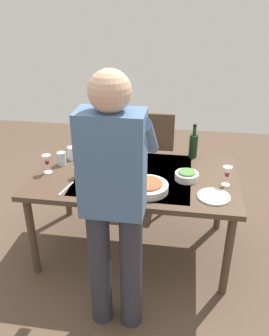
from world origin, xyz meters
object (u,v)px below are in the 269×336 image
(person_server, at_px, (114,197))
(dinner_plate_near, at_px, (214,197))
(side_bowl_salad, at_px, (187,176))
(water_cup_far_left, at_px, (72,153))
(water_cup_near_right, at_px, (78,172))
(dining_table, at_px, (134,181))
(water_cup_far_right, at_px, (62,159))
(wine_glass_left, at_px, (47,161))
(water_cup_near_left, at_px, (87,176))
(chair_near, at_px, (153,153))
(serving_bowl_pasta, at_px, (147,187))
(wine_bottle, at_px, (193,145))
(wine_glass_right, at_px, (227,173))

(person_server, distance_m, dinner_plate_near, 0.80)
(person_server, distance_m, side_bowl_salad, 0.84)
(water_cup_far_left, bearing_deg, water_cup_near_right, 116.07)
(dining_table, height_order, water_cup_far_right, water_cup_far_right)
(wine_glass_left, height_order, water_cup_near_left, wine_glass_left)
(dining_table, relative_size, chair_near, 1.75)
(chair_near, height_order, wine_glass_left, chair_near)
(water_cup_far_right, height_order, serving_bowl_pasta, water_cup_far_right)
(side_bowl_salad, bearing_deg, water_cup_near_right, 6.44)
(water_cup_near_left, relative_size, side_bowl_salad, 0.57)
(dining_table, xyz_separation_m, water_cup_far_right, (0.62, -0.07, 0.12))
(chair_near, bearing_deg, wine_glass_left, 51.83)
(chair_near, distance_m, water_cup_near_right, 1.12)
(water_cup_near_right, bearing_deg, dining_table, -163.32)
(wine_glass_left, xyz_separation_m, side_bowl_salad, (-1.08, -0.05, -0.07))
(wine_glass_left, bearing_deg, chair_near, -128.17)
(chair_near, bearing_deg, dining_table, 85.85)
(wine_bottle, xyz_separation_m, water_cup_near_right, (0.87, 0.51, -0.07))
(water_cup_far_left, bearing_deg, dinner_plate_near, 158.93)
(water_cup_far_left, bearing_deg, dining_table, 161.93)
(wine_glass_right, relative_size, serving_bowl_pasta, 0.50)
(serving_bowl_pasta, bearing_deg, water_cup_far_right, -22.94)
(water_cup_near_right, relative_size, side_bowl_salad, 0.50)
(person_server, relative_size, water_cup_near_left, 16.33)
(wine_bottle, xyz_separation_m, water_cup_near_left, (0.77, 0.57, -0.06))
(person_server, relative_size, wine_glass_left, 11.19)
(dinner_plate_near, bearing_deg, wine_bottle, -76.94)
(dining_table, bearing_deg, wine_glass_right, 173.75)
(wine_bottle, relative_size, water_cup_near_right, 3.28)
(wine_glass_left, relative_size, water_cup_near_right, 1.67)
(dining_table, relative_size, person_server, 0.94)
(water_cup_near_right, height_order, side_bowl_salad, water_cup_near_right)
(wine_glass_right, height_order, water_cup_far_right, wine_glass_right)
(water_cup_near_left, relative_size, serving_bowl_pasta, 0.34)
(water_cup_near_left, height_order, dinner_plate_near, water_cup_near_left)
(water_cup_far_left, bearing_deg, wine_glass_right, 168.29)
(wine_glass_right, height_order, water_cup_near_right, wine_glass_right)
(water_cup_near_right, distance_m, side_bowl_salad, 0.83)
(wine_bottle, height_order, wine_glass_right, wine_bottle)
(person_server, xyz_separation_m, water_cup_far_right, (0.61, -0.81, -0.18))
(wine_glass_left, bearing_deg, water_cup_far_left, -111.78)
(wine_bottle, distance_m, wine_glass_left, 1.22)
(dining_table, xyz_separation_m, side_bowl_salad, (-0.41, 0.03, 0.10))
(wine_glass_left, height_order, dinner_plate_near, wine_glass_left)
(person_server, bearing_deg, water_cup_far_left, -58.58)
(water_cup_far_left, bearing_deg, serving_bowl_pasta, 148.35)
(wine_bottle, relative_size, water_cup_far_left, 2.69)
(wine_bottle, distance_m, serving_bowl_pasta, 0.71)
(water_cup_far_right, bearing_deg, water_cup_near_left, 138.22)
(wine_glass_right, relative_size, dinner_plate_near, 0.66)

